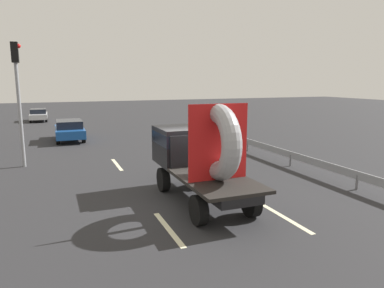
{
  "coord_description": "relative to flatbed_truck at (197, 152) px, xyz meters",
  "views": [
    {
      "loc": [
        -4.3,
        -10.97,
        4.03
      ],
      "look_at": [
        0.21,
        0.38,
        1.82
      ],
      "focal_mm": 33.09,
      "sensor_mm": 36.0,
      "label": 1
    }
  ],
  "objects": [
    {
      "name": "lane_dash_right_far",
      "position": [
        1.73,
        5.2,
        -1.61
      ],
      "size": [
        0.16,
        2.36,
        0.01
      ],
      "primitive_type": "cube",
      "rotation": [
        0.0,
        0.0,
        1.57
      ],
      "color": "beige",
      "rests_on": "ground_plane"
    },
    {
      "name": "ground_plane",
      "position": [
        -0.21,
        0.05,
        -1.62
      ],
      "size": [
        120.0,
        120.0,
        0.0
      ],
      "primitive_type": "plane",
      "color": "#28282B"
    },
    {
      "name": "oncoming_car",
      "position": [
        -5.75,
        27.53,
        -0.96
      ],
      "size": [
        1.6,
        3.74,
        1.22
      ],
      "color": "black",
      "rests_on": "ground_plane"
    },
    {
      "name": "guardrail",
      "position": [
        5.9,
        4.57,
        -1.09
      ],
      "size": [
        0.1,
        15.87,
        0.71
      ],
      "color": "gray",
      "rests_on": "ground_plane"
    },
    {
      "name": "lane_dash_right_near",
      "position": [
        1.73,
        -2.45,
        -1.61
      ],
      "size": [
        0.16,
        2.99,
        0.01
      ],
      "primitive_type": "cube",
      "rotation": [
        0.0,
        0.0,
        1.57
      ],
      "color": "beige",
      "rests_on": "ground_plane"
    },
    {
      "name": "lane_dash_left_near",
      "position": [
        -1.73,
        -2.17,
        -1.61
      ],
      "size": [
        0.16,
        2.46,
        0.01
      ],
      "primitive_type": "cube",
      "rotation": [
        0.0,
        0.0,
        1.57
      ],
      "color": "beige",
      "rests_on": "ground_plane"
    },
    {
      "name": "distant_sedan",
      "position": [
        -3.47,
        14.21,
        -0.88
      ],
      "size": [
        1.81,
        4.23,
        1.38
      ],
      "color": "black",
      "rests_on": "ground_plane"
    },
    {
      "name": "lane_dash_left_far",
      "position": [
        -1.73,
        5.93,
        -1.61
      ],
      "size": [
        0.16,
        2.54,
        0.01
      ],
      "primitive_type": "cube",
      "rotation": [
        0.0,
        0.0,
        1.57
      ],
      "color": "beige",
      "rests_on": "ground_plane"
    },
    {
      "name": "traffic_light",
      "position": [
        -5.87,
        7.16,
        2.12
      ],
      "size": [
        0.42,
        0.36,
        5.71
      ],
      "color": "gray",
      "rests_on": "ground_plane"
    },
    {
      "name": "flatbed_truck",
      "position": [
        0.0,
        0.0,
        0.0
      ],
      "size": [
        2.02,
        5.34,
        3.36
      ],
      "color": "black",
      "rests_on": "ground_plane"
    }
  ]
}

